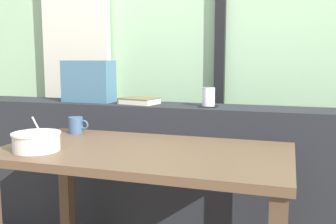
{
  "coord_description": "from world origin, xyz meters",
  "views": [
    {
      "loc": [
        0.68,
        -1.61,
        1.11
      ],
      "look_at": [
        0.02,
        0.48,
        0.8
      ],
      "focal_mm": 41.16,
      "sensor_mm": 36.0,
      "label": 1
    }
  ],
  "objects_px": {
    "coaster_square": "(208,106)",
    "ceramic_mug": "(76,125)",
    "breakfast_table": "(144,173)",
    "juice_glass": "(208,98)",
    "closed_book": "(139,101)",
    "soup_bowl": "(37,142)",
    "throw_pillow": "(89,81)"
  },
  "relations": [
    {
      "from": "coaster_square",
      "to": "ceramic_mug",
      "type": "relative_size",
      "value": 0.88
    },
    {
      "from": "breakfast_table",
      "to": "juice_glass",
      "type": "relative_size",
      "value": 12.0
    },
    {
      "from": "breakfast_table",
      "to": "closed_book",
      "type": "relative_size",
      "value": 5.21
    },
    {
      "from": "coaster_square",
      "to": "closed_book",
      "type": "xyz_separation_m",
      "value": [
        -0.42,
        -0.0,
        0.02
      ]
    },
    {
      "from": "breakfast_table",
      "to": "soup_bowl",
      "type": "xyz_separation_m",
      "value": [
        -0.43,
        -0.16,
        0.15
      ]
    },
    {
      "from": "closed_book",
      "to": "ceramic_mug",
      "type": "bearing_deg",
      "value": -118.52
    },
    {
      "from": "closed_book",
      "to": "ceramic_mug",
      "type": "xyz_separation_m",
      "value": [
        -0.21,
        -0.38,
        -0.09
      ]
    },
    {
      "from": "juice_glass",
      "to": "soup_bowl",
      "type": "relative_size",
      "value": 0.51
    },
    {
      "from": "ceramic_mug",
      "to": "juice_glass",
      "type": "bearing_deg",
      "value": 31.15
    },
    {
      "from": "coaster_square",
      "to": "closed_book",
      "type": "height_order",
      "value": "closed_book"
    },
    {
      "from": "throw_pillow",
      "to": "soup_bowl",
      "type": "height_order",
      "value": "throw_pillow"
    },
    {
      "from": "closed_book",
      "to": "throw_pillow",
      "type": "height_order",
      "value": "throw_pillow"
    },
    {
      "from": "breakfast_table",
      "to": "juice_glass",
      "type": "bearing_deg",
      "value": 75.57
    },
    {
      "from": "coaster_square",
      "to": "ceramic_mug",
      "type": "bearing_deg",
      "value": -148.85
    },
    {
      "from": "breakfast_table",
      "to": "throw_pillow",
      "type": "relative_size",
      "value": 3.93
    },
    {
      "from": "juice_glass",
      "to": "closed_book",
      "type": "xyz_separation_m",
      "value": [
        -0.42,
        -0.0,
        -0.03
      ]
    },
    {
      "from": "breakfast_table",
      "to": "soup_bowl",
      "type": "relative_size",
      "value": 6.1
    },
    {
      "from": "breakfast_table",
      "to": "throw_pillow",
      "type": "height_order",
      "value": "throw_pillow"
    },
    {
      "from": "juice_glass",
      "to": "throw_pillow",
      "type": "bearing_deg",
      "value": 178.18
    },
    {
      "from": "soup_bowl",
      "to": "ceramic_mug",
      "type": "relative_size",
      "value": 1.83
    },
    {
      "from": "coaster_square",
      "to": "soup_bowl",
      "type": "xyz_separation_m",
      "value": [
        -0.58,
        -0.78,
        -0.08
      ]
    },
    {
      "from": "closed_book",
      "to": "throw_pillow",
      "type": "bearing_deg",
      "value": 176.0
    },
    {
      "from": "breakfast_table",
      "to": "soup_bowl",
      "type": "bearing_deg",
      "value": -159.05
    },
    {
      "from": "coaster_square",
      "to": "throw_pillow",
      "type": "xyz_separation_m",
      "value": [
        -0.78,
        0.02,
        0.13
      ]
    },
    {
      "from": "breakfast_table",
      "to": "soup_bowl",
      "type": "distance_m",
      "value": 0.48
    },
    {
      "from": "throw_pillow",
      "to": "ceramic_mug",
      "type": "relative_size",
      "value": 2.83
    },
    {
      "from": "juice_glass",
      "to": "ceramic_mug",
      "type": "height_order",
      "value": "juice_glass"
    },
    {
      "from": "juice_glass",
      "to": "soup_bowl",
      "type": "bearing_deg",
      "value": -126.97
    },
    {
      "from": "breakfast_table",
      "to": "closed_book",
      "type": "bearing_deg",
      "value": 113.39
    },
    {
      "from": "breakfast_table",
      "to": "ceramic_mug",
      "type": "height_order",
      "value": "ceramic_mug"
    },
    {
      "from": "breakfast_table",
      "to": "throw_pillow",
      "type": "xyz_separation_m",
      "value": [
        -0.62,
        0.64,
        0.36
      ]
    },
    {
      "from": "coaster_square",
      "to": "throw_pillow",
      "type": "bearing_deg",
      "value": 178.18
    }
  ]
}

